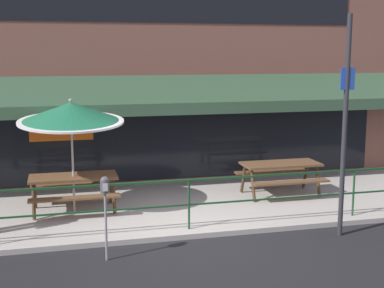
% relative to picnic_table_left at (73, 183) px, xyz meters
% --- Properties ---
extents(ground_plane, '(120.00, 120.00, 0.00)m').
position_rel_picnic_table_left_xyz_m(ground_plane, '(2.06, -2.01, -0.71)').
color(ground_plane, black).
extents(patio_deck, '(15.00, 4.00, 0.10)m').
position_rel_picnic_table_left_xyz_m(patio_deck, '(2.06, -0.01, -0.66)').
color(patio_deck, '#ADA89E').
rests_on(patio_deck, ground).
extents(restaurant_building, '(15.00, 1.60, 6.89)m').
position_rel_picnic_table_left_xyz_m(restaurant_building, '(2.06, 2.22, 2.72)').
color(restaurant_building, brown).
rests_on(restaurant_building, ground).
extents(patio_railing, '(13.84, 0.04, 0.97)m').
position_rel_picnic_table_left_xyz_m(patio_railing, '(2.06, -1.71, 0.09)').
color(patio_railing, '#194723').
rests_on(patio_railing, patio_deck).
extents(picnic_table_left, '(1.80, 1.42, 0.76)m').
position_rel_picnic_table_left_xyz_m(picnic_table_left, '(0.00, 0.00, 0.00)').
color(picnic_table_left, brown).
rests_on(picnic_table_left, patio_deck).
extents(picnic_table_centre, '(1.80, 1.42, 0.76)m').
position_rel_picnic_table_left_xyz_m(picnic_table_centre, '(4.72, 0.16, 0.00)').
color(picnic_table_centre, brown).
rests_on(picnic_table_centre, patio_deck).
extents(patio_umbrella_left, '(2.14, 2.14, 2.38)m').
position_rel_picnic_table_left_xyz_m(patio_umbrella_left, '(-0.00, -0.05, 1.47)').
color(patio_umbrella_left, '#B7B2A8').
rests_on(patio_umbrella_left, patio_deck).
extents(parking_meter_near, '(0.15, 0.16, 1.42)m').
position_rel_picnic_table_left_xyz_m(parking_meter_near, '(0.43, -2.63, 0.44)').
color(parking_meter_near, gray).
rests_on(parking_meter_near, ground).
extents(street_sign_pole, '(0.28, 0.09, 4.07)m').
position_rel_picnic_table_left_xyz_m(street_sign_pole, '(4.80, -2.46, 1.39)').
color(street_sign_pole, '#2D2D33').
rests_on(street_sign_pole, ground).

